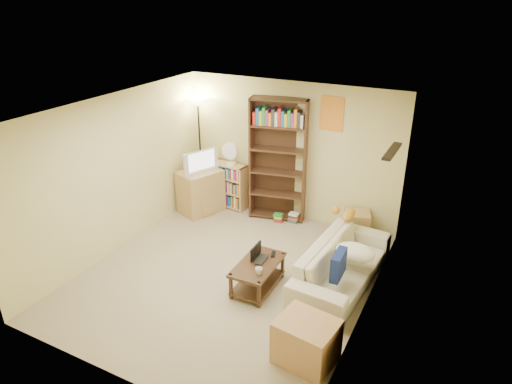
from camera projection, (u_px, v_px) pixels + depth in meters
room at (226, 174)px, 6.16m from camera, size 4.50×4.54×2.52m
sofa at (342, 264)px, 6.52m from camera, size 2.20×1.10×0.61m
navy_pillow at (338, 265)px, 6.01m from camera, size 0.13×0.41×0.36m
cream_blanket at (355, 252)px, 6.40m from camera, size 0.56×0.40×0.24m
tabby_cat at (347, 214)px, 7.12m from camera, size 0.48×0.20×0.17m
coffee_table at (258, 272)px, 6.43m from camera, size 0.51×0.91×0.40m
laptop at (264, 260)px, 6.43m from camera, size 0.32×0.23×0.02m
laptop_screen at (256, 251)px, 6.43m from camera, size 0.02×0.30×0.20m
mug at (259, 271)px, 6.12m from camera, size 0.11×0.11×0.09m
tv_remote at (273, 254)px, 6.57m from camera, size 0.10×0.17×0.02m
tv_stand at (201, 191)px, 8.60m from camera, size 0.79×0.91×0.82m
television at (199, 161)px, 8.35m from camera, size 0.80×0.61×0.42m
tall_bookshelf at (278, 157)px, 8.06m from camera, size 1.05×0.54×2.23m
short_bookshelf at (230, 185)px, 8.77m from camera, size 0.72×0.35×0.89m
desk_fan at (230, 153)px, 8.44m from camera, size 0.32×0.18×0.44m
floor_lamp at (199, 120)px, 8.56m from camera, size 0.35×0.35×2.06m
side_table at (356, 225)px, 7.75m from camera, size 0.53×0.53×0.48m
end_cabinet at (306, 341)px, 5.15m from camera, size 0.72×0.62×0.54m
book_stacks at (287, 218)px, 8.32m from camera, size 0.44×0.24×0.18m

